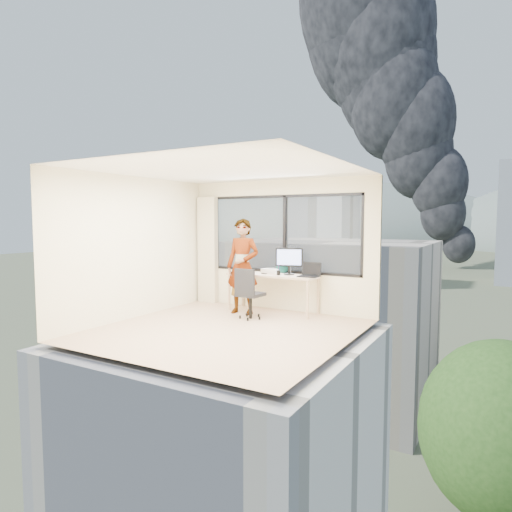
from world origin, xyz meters
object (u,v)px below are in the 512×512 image
Objects in this scene: desk at (273,293)px; game_console at (272,270)px; person at (243,266)px; laptop at (309,270)px; chair at (251,293)px; monitor at (289,261)px; handbag at (282,268)px.

game_console reaches higher than desk.
game_console is (0.29, 0.63, -0.12)m from person.
laptop reaches higher than desk.
chair reaches higher than desk.
person reaches higher than desk.
monitor is at bearing 13.88° from desk.
handbag is at bearing 12.10° from game_console.
chair is at bearing -140.71° from laptop.
handbag is (0.16, 0.97, 0.37)m from chair.
game_console is 1.33× the size of handbag.
laptop reaches higher than chair.
desk is 4.51× the size of laptop.
monitor is 2.06× the size of handbag.
game_console is at bearing 123.47° from desk.
chair is at bearing -83.88° from game_console.
desk is at bearing 176.90° from monitor.
desk is 0.48m from game_console.
monitor reaches higher than chair.
monitor is (0.74, 0.50, 0.10)m from person.
desk is 7.07× the size of handbag.
chair is at bearing -44.04° from person.
handbag is at bearing 83.43° from chair.
laptop is at bearing 40.75° from chair.
game_console is 0.23m from handbag.
game_console is (-0.13, 0.20, 0.42)m from desk.
laptop reaches higher than game_console.
person is 5.41× the size of game_console.
chair is 0.98m from game_console.
game_console is at bearing 147.50° from monitor.
chair is at bearing -132.95° from monitor.
person reaches higher than chair.
handbag is (0.22, 0.04, 0.06)m from game_console.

